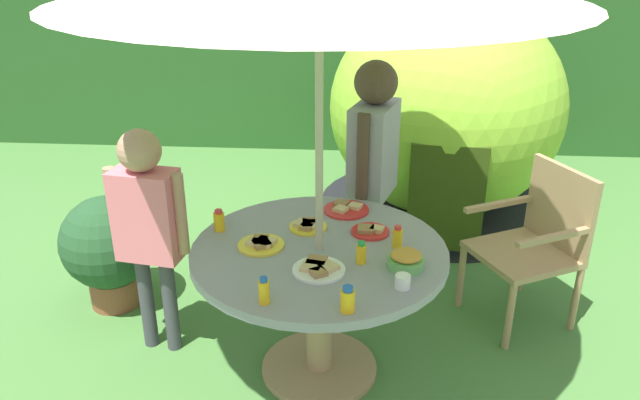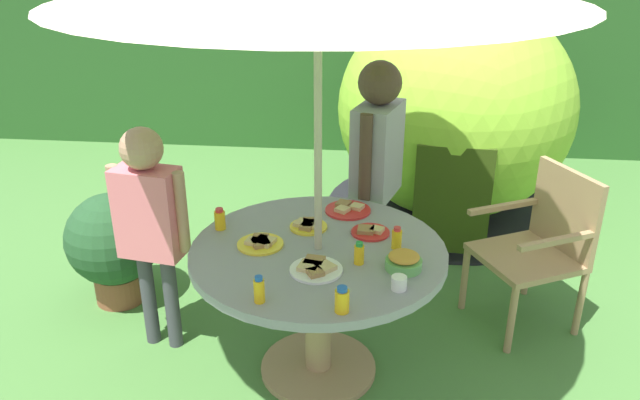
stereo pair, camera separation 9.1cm
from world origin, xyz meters
name	(u,v)px [view 1 (the left image)]	position (x,y,z in m)	size (l,w,h in m)	color
ground_plane	(319,371)	(0.00, 0.00, -0.01)	(10.00, 10.00, 0.02)	#477A38
hedge_backdrop	(346,53)	(0.00, 3.77, 0.92)	(9.00, 0.70, 1.85)	#285623
garden_table	(319,276)	(0.00, 0.00, 0.56)	(1.22, 1.22, 0.72)	tan
wooden_chair	(537,237)	(1.19, 0.60, 0.51)	(0.66, 0.66, 0.91)	tan
dome_tent	(445,108)	(0.82, 2.13, 0.83)	(2.08, 2.08, 1.66)	#8CC633
potted_plant	(109,246)	(-1.28, 0.54, 0.39)	(0.55, 0.55, 0.70)	brown
child_in_grey_shirt	(373,151)	(0.26, 0.82, 0.92)	(0.31, 0.47, 1.45)	brown
child_in_pink_shirt	(148,215)	(-0.87, 0.14, 0.79)	(0.42, 0.23, 1.24)	#3F3F47
snack_bowl	(406,260)	(0.40, -0.15, 0.76)	(0.16, 0.16, 0.08)	#66B259
plate_center_back	(346,209)	(0.11, 0.43, 0.73)	(0.24, 0.24, 0.03)	red
plate_near_right	(261,243)	(-0.28, 0.00, 0.73)	(0.22, 0.22, 0.03)	yellow
plate_back_edge	(318,268)	(0.01, -0.21, 0.73)	(0.24, 0.24, 0.03)	white
plate_near_left	(308,225)	(-0.07, 0.21, 0.73)	(0.19, 0.19, 0.03)	yellow
plate_far_right	(370,231)	(0.24, 0.18, 0.73)	(0.19, 0.19, 0.03)	red
juice_bottle_far_left	(361,253)	(0.20, -0.12, 0.77)	(0.05, 0.05, 0.11)	yellow
juice_bottle_center_front	(397,237)	(0.37, 0.04, 0.77)	(0.05, 0.05, 0.11)	yellow
juice_bottle_mid_left	(348,300)	(0.15, -0.51, 0.77)	(0.06, 0.06, 0.11)	yellow
juice_bottle_mid_right	(264,291)	(-0.19, -0.48, 0.77)	(0.05, 0.05, 0.12)	yellow
juice_bottle_front_edge	(219,221)	(-0.51, 0.15, 0.77)	(0.05, 0.05, 0.11)	yellow
cup_near	(403,282)	(0.38, -0.32, 0.75)	(0.07, 0.07, 0.06)	white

